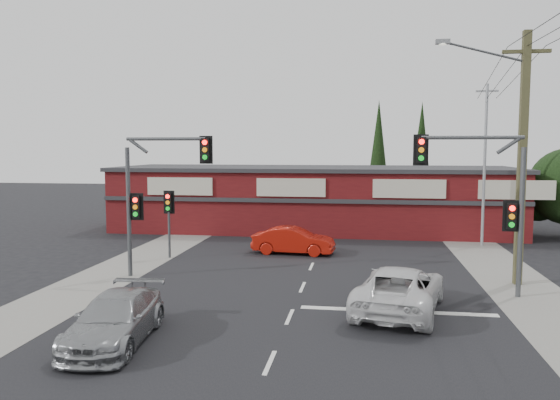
# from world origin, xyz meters

# --- Properties ---
(ground) EXTENTS (120.00, 120.00, 0.00)m
(ground) POSITION_xyz_m (0.00, 0.00, 0.00)
(ground) COLOR black
(ground) RESTS_ON ground
(road_strip) EXTENTS (14.00, 70.00, 0.01)m
(road_strip) POSITION_xyz_m (0.00, 5.00, 0.01)
(road_strip) COLOR black
(road_strip) RESTS_ON ground
(verge_left) EXTENTS (3.00, 70.00, 0.02)m
(verge_left) POSITION_xyz_m (-8.50, 5.00, 0.01)
(verge_left) COLOR gray
(verge_left) RESTS_ON ground
(verge_right) EXTENTS (3.00, 70.00, 0.02)m
(verge_right) POSITION_xyz_m (8.50, 5.00, 0.01)
(verge_right) COLOR gray
(verge_right) RESTS_ON ground
(stop_line) EXTENTS (6.50, 0.35, 0.01)m
(stop_line) POSITION_xyz_m (3.50, -1.50, 0.01)
(stop_line) COLOR silver
(stop_line) RESTS_ON ground
(white_suv) EXTENTS (3.64, 5.89, 1.52)m
(white_suv) POSITION_xyz_m (3.57, -1.42, 0.76)
(white_suv) COLOR silver
(white_suv) RESTS_ON ground
(silver_suv) EXTENTS (2.30, 4.81, 1.35)m
(silver_suv) POSITION_xyz_m (-4.54, -5.68, 0.68)
(silver_suv) COLOR #939698
(silver_suv) RESTS_ON ground
(red_sedan) EXTENTS (4.33, 1.81, 1.39)m
(red_sedan) POSITION_xyz_m (-1.21, 8.02, 0.70)
(red_sedan) COLOR #AC150A
(red_sedan) RESTS_ON ground
(lane_dashes) EXTENTS (0.12, 51.54, 0.01)m
(lane_dashes) POSITION_xyz_m (0.00, 6.97, 0.01)
(lane_dashes) COLOR silver
(lane_dashes) RESTS_ON ground
(shop_building) EXTENTS (27.30, 8.40, 4.22)m
(shop_building) POSITION_xyz_m (-0.99, 16.99, 2.13)
(shop_building) COLOR #4F0F12
(shop_building) RESTS_ON ground
(conifer_near) EXTENTS (1.80, 1.80, 9.25)m
(conifer_near) POSITION_xyz_m (3.50, 24.00, 5.48)
(conifer_near) COLOR #2D2116
(conifer_near) RESTS_ON ground
(conifer_far) EXTENTS (1.80, 1.80, 9.25)m
(conifer_far) POSITION_xyz_m (7.00, 26.00, 5.48)
(conifer_far) COLOR #2D2116
(conifer_far) RESTS_ON ground
(traffic_mast_left) EXTENTS (3.77, 0.27, 5.97)m
(traffic_mast_left) POSITION_xyz_m (-6.43, 2.00, 3.93)
(traffic_mast_left) COLOR #47494C
(traffic_mast_left) RESTS_ON ground
(traffic_mast_right) EXTENTS (3.96, 0.27, 5.97)m
(traffic_mast_right) POSITION_xyz_m (6.86, 1.00, 3.95)
(traffic_mast_right) COLOR #47494C
(traffic_mast_right) RESTS_ON ground
(pedestal_signal) EXTENTS (0.55, 0.27, 3.38)m
(pedestal_signal) POSITION_xyz_m (-7.20, 6.01, 2.41)
(pedestal_signal) COLOR #47494C
(pedestal_signal) RESTS_ON ground
(utility_pole) EXTENTS (4.38, 0.59, 10.00)m
(utility_pole) POSITION_xyz_m (8.36, 2.99, 5.40)
(utility_pole) COLOR brown
(utility_pole) RESTS_ON ground
(steel_pole) EXTENTS (1.20, 0.16, 9.00)m
(steel_pole) POSITION_xyz_m (9.00, 12.00, 4.70)
(steel_pole) COLOR gray
(steel_pole) RESTS_ON ground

